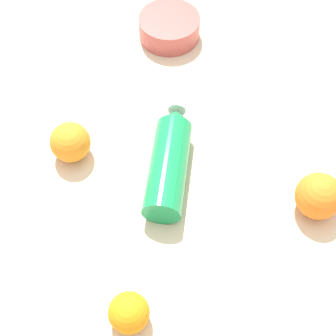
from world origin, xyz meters
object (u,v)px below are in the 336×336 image
water_bottle (169,158)px  orange_2 (319,196)px  orange_1 (70,142)px  ceramic_bowl (169,27)px  orange_0 (129,313)px

water_bottle → orange_2: bearing=-100.6°
orange_1 → orange_2: bearing=-15.5°
ceramic_bowl → orange_2: bearing=-60.5°
orange_2 → orange_0: bearing=-148.8°
ceramic_bowl → water_bottle: bearing=-90.8°
water_bottle → orange_2: size_ratio=3.07×
orange_0 → ceramic_bowl: (0.07, 0.65, -0.01)m
orange_2 → ceramic_bowl: (-0.25, 0.45, -0.02)m
ceramic_bowl → orange_0: bearing=-96.3°
orange_1 → ceramic_bowl: size_ratio=0.56×
water_bottle → orange_0: water_bottle is taller
ceramic_bowl → orange_1: bearing=-120.3°
orange_2 → ceramic_bowl: bearing=119.5°
orange_2 → ceramic_bowl: size_ratio=0.60×
water_bottle → orange_0: 0.29m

